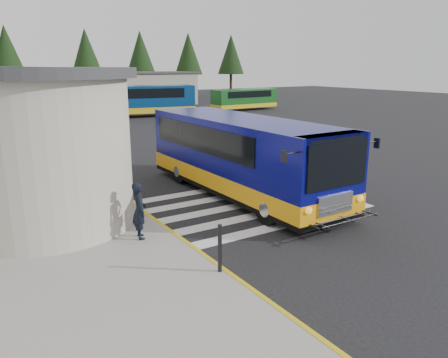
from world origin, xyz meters
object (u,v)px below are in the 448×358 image
pedestrian_b (69,208)px  bollard (220,248)px  far_bus_a (143,99)px  transit_bus (242,159)px  pedestrian_a (139,210)px  far_bus_b (244,98)px

pedestrian_b → bollard: size_ratio=1.39×
bollard → far_bus_a: (11.60, 33.58, 0.96)m
bollard → transit_bus: bearing=51.4°
pedestrian_a → pedestrian_b: 2.07m
far_bus_a → far_bus_b: 12.43m
transit_bus → pedestrian_a: bearing=-155.1°
pedestrian_a → bollard: pedestrian_a is taller
pedestrian_a → pedestrian_b: pedestrian_b is taller
bollard → far_bus_b: far_bus_b is taller
pedestrian_a → far_bus_b: bearing=-28.2°
transit_bus → pedestrian_b: 7.02m
transit_bus → far_bus_a: bearing=75.1°
pedestrian_a → far_bus_a: bearing=-11.2°
bollard → far_bus_a: 35.54m
bollard → pedestrian_a: bearing=105.1°
far_bus_a → far_bus_b: (12.43, -0.01, -0.37)m
far_bus_a → pedestrian_b: bearing=164.9°
transit_bus → pedestrian_b: (-6.89, -1.24, -0.46)m
transit_bus → pedestrian_a: 5.82m
transit_bus → bollard: (-4.42, -5.54, -0.70)m
far_bus_b → pedestrian_b: bearing=135.3°
bollard → far_bus_a: far_bus_a is taller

